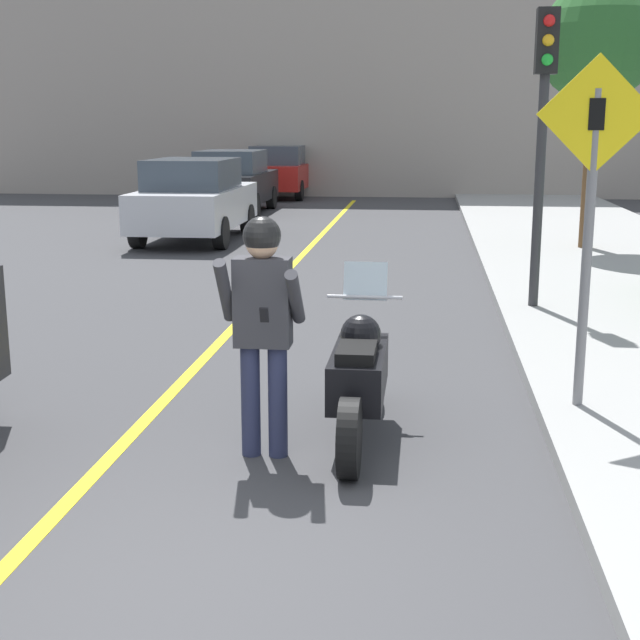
# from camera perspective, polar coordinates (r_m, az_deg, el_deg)

# --- Properties ---
(ground_plane) EXTENTS (80.00, 80.00, 0.00)m
(ground_plane) POSITION_cam_1_polar(r_m,az_deg,el_deg) (5.10, -13.41, -15.79)
(ground_plane) COLOR #38383A
(road_center_line) EXTENTS (0.12, 36.00, 0.01)m
(road_center_line) POSITION_cam_1_polar(r_m,az_deg,el_deg) (10.71, -5.52, -0.43)
(road_center_line) COLOR yellow
(road_center_line) RESTS_ON ground
(building_backdrop) EXTENTS (28.00, 1.20, 7.91)m
(building_backdrop) POSITION_cam_1_polar(r_m,az_deg,el_deg) (30.28, 3.75, 15.43)
(building_backdrop) COLOR gray
(building_backdrop) RESTS_ON ground
(motorcycle) EXTENTS (0.62, 2.24, 1.27)m
(motorcycle) POSITION_cam_1_polar(r_m,az_deg,el_deg) (6.88, 2.51, -3.53)
(motorcycle) COLOR black
(motorcycle) RESTS_ON ground
(person_biker) EXTENTS (0.59, 0.48, 1.76)m
(person_biker) POSITION_cam_1_polar(r_m,az_deg,el_deg) (6.32, -3.68, 0.54)
(person_biker) COLOR #282D4C
(person_biker) RESTS_ON ground
(crossing_sign) EXTENTS (0.91, 0.08, 2.78)m
(crossing_sign) POSITION_cam_1_polar(r_m,az_deg,el_deg) (7.32, 16.94, 7.36)
(crossing_sign) COLOR slate
(crossing_sign) RESTS_ON sidewalk_curb
(traffic_light) EXTENTS (0.26, 0.30, 3.59)m
(traffic_light) POSITION_cam_1_polar(r_m,az_deg,el_deg) (11.36, 14.13, 13.36)
(traffic_light) COLOR #2D2D30
(traffic_light) RESTS_ON sidewalk_curb
(street_tree) EXTENTS (2.10, 2.10, 4.71)m
(street_tree) POSITION_cam_1_polar(r_m,az_deg,el_deg) (17.23, 17.35, 16.47)
(street_tree) COLOR brown
(street_tree) RESTS_ON sidewalk_curb
(parked_car_silver) EXTENTS (1.88, 4.20, 1.68)m
(parked_car_silver) POSITION_cam_1_polar(r_m,az_deg,el_deg) (18.69, -8.03, 7.67)
(parked_car_silver) COLOR black
(parked_car_silver) RESTS_ON ground
(parked_car_black) EXTENTS (1.88, 4.20, 1.68)m
(parked_car_black) POSITION_cam_1_polar(r_m,az_deg,el_deg) (24.41, -5.62, 8.83)
(parked_car_black) COLOR black
(parked_car_black) RESTS_ON ground
(parked_car_red) EXTENTS (1.88, 4.20, 1.68)m
(parked_car_red) POSITION_cam_1_polar(r_m,az_deg,el_deg) (29.60, -2.60, 9.51)
(parked_car_red) COLOR black
(parked_car_red) RESTS_ON ground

